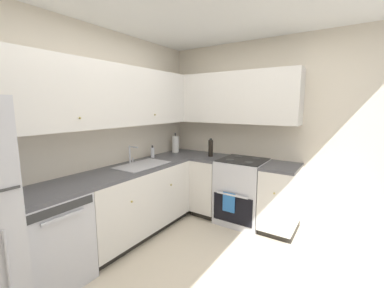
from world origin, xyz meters
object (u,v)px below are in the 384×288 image
object	(u,v)px
oven_range	(242,190)
oil_bottle	(211,148)
dishwasher	(48,240)
paper_towel_roll	(175,144)
soap_bottle	(153,152)

from	to	relation	value
oven_range	oil_bottle	size ratio (longest dim) A/B	3.86
dishwasher	oil_bottle	bearing A→B (deg)	-12.72
dishwasher	paper_towel_roll	bearing A→B (deg)	4.29
dishwasher	oven_range	world-z (taller)	oven_range
paper_towel_roll	oil_bottle	bearing A→B (deg)	-88.46
soap_bottle	oil_bottle	size ratio (longest dim) A/B	0.66
oven_range	oil_bottle	distance (m)	0.76
soap_bottle	paper_towel_roll	world-z (taller)	paper_towel_roll
soap_bottle	oven_range	bearing A→B (deg)	-64.52
paper_towel_roll	oil_bottle	xyz separation A→B (m)	(0.02, -0.65, -0.01)
dishwasher	soap_bottle	size ratio (longest dim) A/B	4.80
dishwasher	oven_range	size ratio (longest dim) A/B	0.82
dishwasher	oven_range	distance (m)	2.39
soap_bottle	oil_bottle	bearing A→B (deg)	-50.95
paper_towel_roll	dishwasher	bearing A→B (deg)	-175.71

